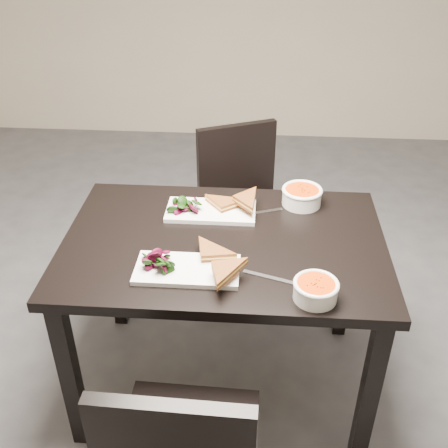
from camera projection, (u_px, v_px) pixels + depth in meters
name	position (u px, v px, depth m)	size (l,w,h in m)	color
ground	(285.00, 343.00, 2.59)	(5.00, 5.00, 0.00)	#47474C
table	(224.00, 261.00, 2.05)	(1.20, 0.80, 0.75)	black
chair_far	(244.00, 199.00, 2.78)	(0.55, 0.55, 0.85)	black
plate_near	(187.00, 270.00, 1.83)	(0.36, 0.18, 0.02)	white
sandwich_near	(206.00, 259.00, 1.82)	(0.18, 0.13, 0.06)	#9F4F21
salad_near	(158.00, 261.00, 1.82)	(0.11, 0.10, 0.05)	black
soup_bowl_near	(316.00, 289.00, 1.70)	(0.15, 0.15, 0.07)	white
cutlery_near	(269.00, 277.00, 1.81)	(0.18, 0.02, 0.00)	silver
plate_far	(211.00, 211.00, 2.15)	(0.36, 0.18, 0.02)	white
sandwich_far	(227.00, 205.00, 2.12)	(0.18, 0.13, 0.06)	#9F4F21
salad_far	(186.00, 203.00, 2.14)	(0.11, 0.10, 0.05)	black
soup_bowl_far	(302.00, 195.00, 2.20)	(0.17, 0.17, 0.07)	white
cutlery_far	(261.00, 212.00, 2.16)	(0.18, 0.02, 0.00)	silver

